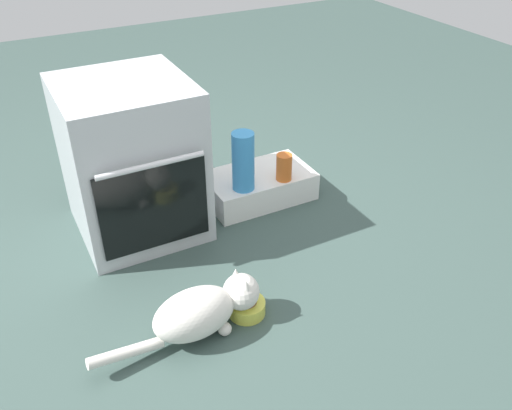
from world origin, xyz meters
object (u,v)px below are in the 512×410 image
Objects in this scene: pantry_cabinet at (258,186)px; cat at (203,310)px; oven at (132,160)px; food_bowl at (247,306)px; water_bottle at (243,162)px; sauce_jar at (284,167)px.

pantry_cabinet is 0.81× the size of cat.
oven is 0.70m from pantry_cabinet.
oven is 0.84m from cat.
pantry_cabinet is at bearing 59.04° from food_bowl.
oven reaches higher than food_bowl.
cat is 0.85m from water_bottle.
oven is 5.24× the size of sauce_jar.
water_bottle is at bearing -15.42° from oven.
cat is 0.97m from sauce_jar.
pantry_cabinet is at bearing 34.89° from water_bottle.
food_bowl is at bearing -120.96° from pantry_cabinet.
cat is at bearing -138.35° from sauce_jar.
food_bowl is at bearing -76.42° from oven.
cat reaches higher than pantry_cabinet.
oven is 0.75m from sauce_jar.
oven is at bearing 175.91° from pantry_cabinet.
water_bottle reaches higher than pantry_cabinet.
water_bottle is (0.31, 0.65, 0.26)m from food_bowl.
food_bowl is 1.06× the size of sauce_jar.
pantry_cabinet is 1.84× the size of water_bottle.
water_bottle is 2.14× the size of sauce_jar.
oven is 0.52m from water_bottle.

